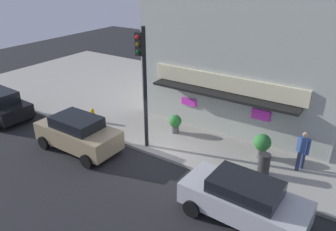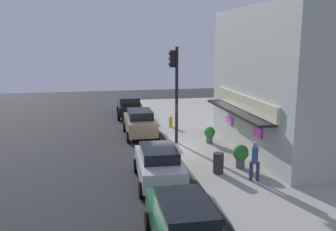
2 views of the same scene
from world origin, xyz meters
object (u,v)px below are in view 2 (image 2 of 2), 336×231
(trash_can, at_px, (218,163))
(parked_car_tan, at_px, (140,123))
(pedestrian, at_px, (255,159))
(parked_car_green, at_px, (185,227))
(potted_plant_by_doorway, at_px, (210,133))
(traffic_light, at_px, (175,83))
(potted_plant_by_window, at_px, (240,154))
(parked_car_silver, at_px, (159,164))
(parked_car_black, at_px, (130,106))
(fire_hydrant, at_px, (171,122))

(trash_can, bearing_deg, parked_car_tan, -162.31)
(pedestrian, relative_size, parked_car_green, 0.38)
(potted_plant_by_doorway, bearing_deg, traffic_light, -101.41)
(potted_plant_by_doorway, relative_size, potted_plant_by_window, 0.86)
(parked_car_green, relative_size, parked_car_tan, 1.10)
(traffic_light, bearing_deg, trash_can, 8.72)
(traffic_light, height_order, trash_can, traffic_light)
(potted_plant_by_doorway, height_order, parked_car_tan, parked_car_tan)
(trash_can, distance_m, parked_car_silver, 2.78)
(pedestrian, bearing_deg, parked_car_green, -42.10)
(parked_car_tan, height_order, parked_car_silver, parked_car_tan)
(parked_car_green, bearing_deg, parked_car_black, 178.78)
(fire_hydrant, distance_m, parked_car_green, 15.55)
(potted_plant_by_doorway, distance_m, parked_car_silver, 6.51)
(potted_plant_by_doorway, xyz_separation_m, parked_car_green, (10.83, -4.18, 0.14))
(fire_hydrant, distance_m, parked_car_tan, 2.77)
(fire_hydrant, distance_m, pedestrian, 10.72)
(fire_hydrant, relative_size, parked_car_silver, 0.18)
(fire_hydrant, height_order, potted_plant_by_doorway, potted_plant_by_doorway)
(parked_car_tan, relative_size, parked_car_silver, 0.97)
(potted_plant_by_window, bearing_deg, potted_plant_by_doorway, -178.80)
(traffic_light, xyz_separation_m, parked_car_green, (11.23, -2.18, -2.85))
(potted_plant_by_window, bearing_deg, parked_car_green, -33.91)
(fire_hydrant, xyz_separation_m, parked_car_black, (-4.97, -2.37, 0.31))
(potted_plant_by_window, relative_size, parked_car_silver, 0.26)
(parked_car_black, bearing_deg, traffic_light, 10.98)
(trash_can, relative_size, potted_plant_by_doorway, 0.98)
(traffic_light, height_order, potted_plant_by_window, traffic_light)
(parked_car_black, bearing_deg, parked_car_tan, 0.26)
(potted_plant_by_window, bearing_deg, pedestrian, -1.43)
(parked_car_green, bearing_deg, traffic_light, 168.99)
(fire_hydrant, xyz_separation_m, parked_car_green, (15.29, -2.80, 0.33))
(potted_plant_by_window, height_order, parked_car_tan, parked_car_tan)
(pedestrian, relative_size, parked_car_silver, 0.40)
(traffic_light, distance_m, trash_can, 6.26)
(pedestrian, bearing_deg, traffic_light, -162.64)
(fire_hydrant, height_order, parked_car_tan, parked_car_tan)
(pedestrian, relative_size, potted_plant_by_doorway, 1.80)
(potted_plant_by_doorway, bearing_deg, parked_car_silver, -37.17)
(pedestrian, xyz_separation_m, parked_car_tan, (-9.16, -3.77, -0.24))
(traffic_light, distance_m, potted_plant_by_window, 6.04)
(parked_car_silver, bearing_deg, parked_car_black, 179.27)
(trash_can, relative_size, potted_plant_by_window, 0.85)
(potted_plant_by_doorway, bearing_deg, fire_hydrant, -162.81)
(fire_hydrant, bearing_deg, parked_car_green, -10.37)
(pedestrian, relative_size, parked_car_tan, 0.42)
(trash_can, distance_m, parked_car_green, 6.58)
(traffic_light, distance_m, potted_plant_by_doorway, 3.62)
(potted_plant_by_doorway, relative_size, parked_car_silver, 0.23)
(parked_car_black, bearing_deg, parked_car_silver, -0.73)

